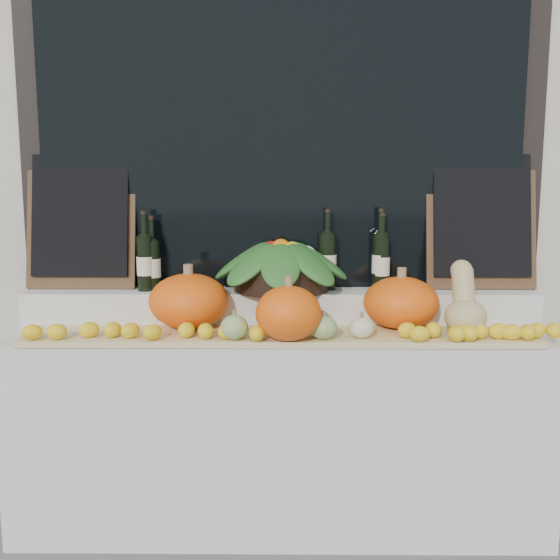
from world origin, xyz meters
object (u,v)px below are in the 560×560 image
at_px(pumpkin_left, 189,301).
at_px(pumpkin_right, 401,303).
at_px(butternut_squash, 465,306).
at_px(produce_bowl, 281,265).
at_px(wine_bottle_tall, 327,261).

bearing_deg(pumpkin_left, pumpkin_right, 0.51).
relative_size(pumpkin_left, butternut_squash, 1.13).
bearing_deg(produce_bowl, butternut_squash, -20.17).
bearing_deg(butternut_squash, wine_bottle_tall, 149.49).
bearing_deg(pumpkin_left, butternut_squash, -5.29).
height_order(pumpkin_left, wine_bottle_tall, wine_bottle_tall).
bearing_deg(wine_bottle_tall, produce_bowl, -168.57).
height_order(pumpkin_left, produce_bowl, produce_bowl).
distance_m(pumpkin_right, produce_bowl, 0.56).
bearing_deg(butternut_squash, produce_bowl, 159.83).
bearing_deg(butternut_squash, pumpkin_left, 174.71).
relative_size(butternut_squash, produce_bowl, 0.47).
relative_size(pumpkin_right, butternut_squash, 1.07).
bearing_deg(pumpkin_right, butternut_squash, -25.51).
bearing_deg(produce_bowl, pumpkin_left, -156.47).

